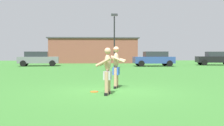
{
  "coord_description": "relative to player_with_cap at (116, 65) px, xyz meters",
  "views": [
    {
      "loc": [
        -0.49,
        -9.76,
        1.43
      ],
      "look_at": [
        0.0,
        0.29,
        1.05
      ],
      "focal_mm": 42.26,
      "sensor_mm": 36.0,
      "label": 1
    }
  ],
  "objects": [
    {
      "name": "car_blue_far_end",
      "position": [
        5.22,
        17.41,
        -0.11
      ],
      "size": [
        4.36,
        2.15,
        1.58
      ],
      "color": "#2D478C",
      "rests_on": "ground_plane"
    },
    {
      "name": "lamp_post",
      "position": [
        0.7,
        13.5,
        2.2
      ],
      "size": [
        0.6,
        0.24,
        5.02
      ],
      "color": "black",
      "rests_on": "ground_plane"
    },
    {
      "name": "player_in_gray",
      "position": [
        -0.42,
        -1.69,
        -0.09
      ],
      "size": [
        0.64,
        0.72,
        1.61
      ],
      "color": "black",
      "rests_on": "ground_plane"
    },
    {
      "name": "player_with_cap",
      "position": [
        0.0,
        0.0,
        0.0
      ],
      "size": [
        0.67,
        0.74,
        1.71
      ],
      "color": "black",
      "rests_on": "ground_plane"
    },
    {
      "name": "outbuilding_behind_lot",
      "position": [
        -1.49,
        28.73,
        0.86
      ],
      "size": [
        12.73,
        7.05,
        3.59
      ],
      "color": "brown",
      "rests_on": "ground_plane"
    },
    {
      "name": "ground_plane",
      "position": [
        -0.21,
        -0.95,
        -0.94
      ],
      "size": [
        80.0,
        80.0,
        0.0
      ],
      "primitive_type": "plane",
      "color": "#38752D"
    },
    {
      "name": "car_black_near_post",
      "position": [
        13.0,
        19.52,
        -0.11
      ],
      "size": [
        4.47,
        2.41,
        1.58
      ],
      "color": "black",
      "rests_on": "ground_plane"
    },
    {
      "name": "car_gray_mid_lot",
      "position": [
        -7.36,
        18.42,
        -0.11
      ],
      "size": [
        4.48,
        2.44,
        1.58
      ],
      "color": "slate",
      "rests_on": "ground_plane"
    },
    {
      "name": "frisbee",
      "position": [
        -0.88,
        -1.1,
        -0.93
      ],
      "size": [
        0.29,
        0.29,
        0.03
      ],
      "primitive_type": "cylinder",
      "color": "orange",
      "rests_on": "ground_plane"
    }
  ]
}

